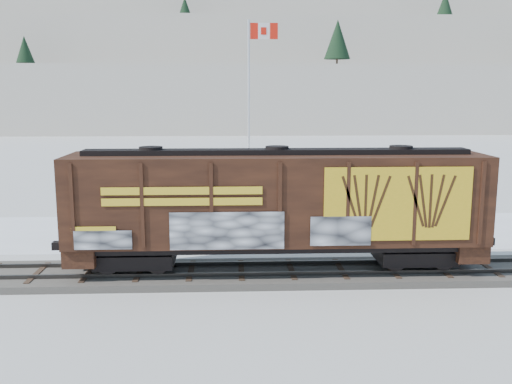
{
  "coord_description": "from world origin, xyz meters",
  "views": [
    {
      "loc": [
        1.68,
        -21.82,
        7.27
      ],
      "look_at": [
        2.71,
        3.0,
        2.92
      ],
      "focal_mm": 40.0,
      "sensor_mm": 36.0,
      "label": 1
    }
  ],
  "objects_px": {
    "hopper_railcar": "(277,203)",
    "car_white": "(284,224)",
    "car_silver": "(137,219)",
    "flagpole": "(251,138)",
    "car_dark": "(238,216)"
  },
  "relations": [
    {
      "from": "hopper_railcar",
      "to": "car_white",
      "type": "height_order",
      "value": "hopper_railcar"
    },
    {
      "from": "car_white",
      "to": "car_silver",
      "type": "bearing_deg",
      "value": 91.98
    },
    {
      "from": "hopper_railcar",
      "to": "flagpole",
      "type": "relative_size",
      "value": 1.37
    },
    {
      "from": "flagpole",
      "to": "car_white",
      "type": "bearing_deg",
      "value": -81.85
    },
    {
      "from": "hopper_railcar",
      "to": "car_silver",
      "type": "xyz_separation_m",
      "value": [
        -6.64,
        6.95,
        -2.13
      ]
    },
    {
      "from": "flagpole",
      "to": "car_silver",
      "type": "relative_size",
      "value": 2.34
    },
    {
      "from": "flagpole",
      "to": "hopper_railcar",
      "type": "bearing_deg",
      "value": -87.97
    },
    {
      "from": "hopper_railcar",
      "to": "car_dark",
      "type": "xyz_separation_m",
      "value": [
        -1.43,
        8.03,
        -2.28
      ]
    },
    {
      "from": "car_silver",
      "to": "car_white",
      "type": "distance_m",
      "value": 7.57
    },
    {
      "from": "car_silver",
      "to": "car_dark",
      "type": "height_order",
      "value": "car_silver"
    },
    {
      "from": "car_white",
      "to": "car_dark",
      "type": "relative_size",
      "value": 1.02
    },
    {
      "from": "car_silver",
      "to": "car_dark",
      "type": "distance_m",
      "value": 5.32
    },
    {
      "from": "car_silver",
      "to": "car_white",
      "type": "xyz_separation_m",
      "value": [
        7.46,
        -1.27,
        -0.04
      ]
    },
    {
      "from": "car_silver",
      "to": "car_dark",
      "type": "xyz_separation_m",
      "value": [
        5.21,
        1.08,
        -0.15
      ]
    },
    {
      "from": "hopper_railcar",
      "to": "flagpole",
      "type": "height_order",
      "value": "flagpole"
    }
  ]
}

